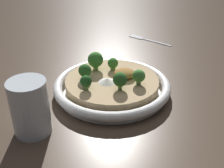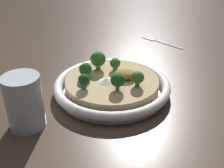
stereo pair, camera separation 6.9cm
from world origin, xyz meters
name	(u,v)px [view 2 (the right image)]	position (x,y,z in m)	size (l,w,h in m)	color
ground_plane	(112,92)	(0.00, 0.00, 0.00)	(6.00, 6.00, 0.00)	#47382B
risotto_bowl	(112,86)	(0.00, 0.00, 0.02)	(0.29, 0.29, 0.04)	white
cheese_sprinkle	(106,80)	(0.01, 0.01, 0.04)	(0.04, 0.04, 0.01)	white
crispy_onion_garnish	(125,74)	(-0.03, -0.01, 0.05)	(0.05, 0.05, 0.02)	#A37538
broccoli_front_left	(115,64)	(-0.01, -0.05, 0.05)	(0.03, 0.03, 0.03)	#668E47
broccoli_front_right	(85,69)	(0.06, -0.01, 0.06)	(0.03, 0.03, 0.04)	#759E4C
broccoli_front	(98,59)	(0.04, -0.06, 0.06)	(0.04, 0.04, 0.05)	#84A856
broccoli_left	(138,78)	(-0.06, 0.03, 0.06)	(0.03, 0.03, 0.04)	#668E47
broccoli_right	(84,80)	(0.06, 0.04, 0.06)	(0.03, 0.03, 0.03)	#668E47
broccoli_back_left	(118,80)	(-0.01, 0.05, 0.06)	(0.03, 0.03, 0.04)	#759E4C
drinking_glass	(24,102)	(0.17, 0.14, 0.06)	(0.07, 0.07, 0.11)	silver
fork_utensil	(158,41)	(-0.16, -0.36, 0.00)	(0.13, 0.13, 0.00)	#B7B7BC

